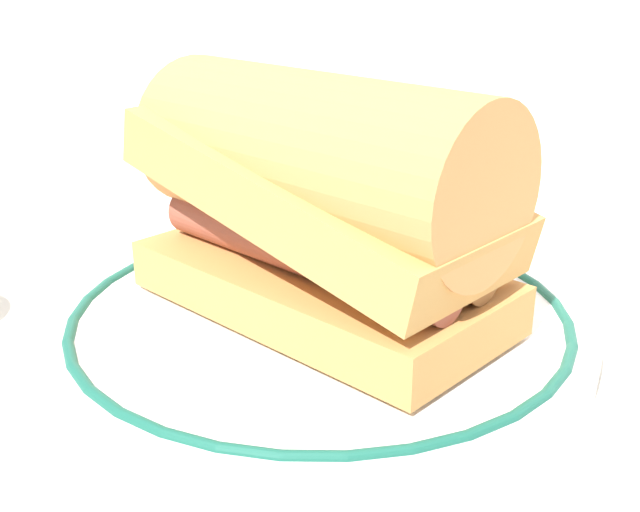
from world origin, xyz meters
TOP-DOWN VIEW (x-y plane):
  - ground_plane at (0.00, 0.00)m, footprint 1.50×1.50m
  - plate at (-0.02, 0.02)m, footprint 0.29×0.29m
  - sausage_sandwich at (-0.02, 0.02)m, footprint 0.22×0.15m

SIDE VIEW (x-z plane):
  - ground_plane at x=0.00m, z-range 0.00..0.00m
  - plate at x=-0.02m, z-range 0.00..0.02m
  - sausage_sandwich at x=-0.02m, z-range 0.01..0.14m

